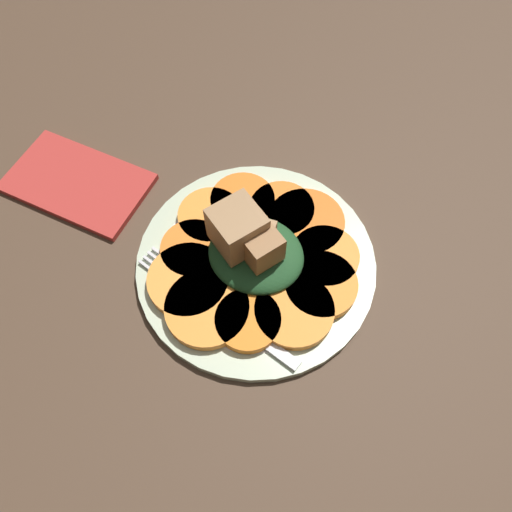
% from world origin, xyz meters
% --- Properties ---
extents(table_slab, '(1.20, 1.20, 0.02)m').
position_xyz_m(table_slab, '(0.00, 0.00, 0.01)').
color(table_slab, '#4C3828').
rests_on(table_slab, ground).
extents(plate, '(0.25, 0.25, 0.01)m').
position_xyz_m(plate, '(0.00, 0.00, 0.03)').
color(plate, beige).
rests_on(plate, table_slab).
extents(carrot_slice_0, '(0.08, 0.08, 0.01)m').
position_xyz_m(carrot_slice_0, '(0.06, -0.04, 0.04)').
color(carrot_slice_0, orange).
rests_on(carrot_slice_0, plate).
extents(carrot_slice_1, '(0.07, 0.07, 0.01)m').
position_xyz_m(carrot_slice_1, '(0.07, -0.00, 0.04)').
color(carrot_slice_1, orange).
rests_on(carrot_slice_1, plate).
extents(carrot_slice_2, '(0.07, 0.07, 0.01)m').
position_xyz_m(carrot_slice_2, '(0.06, 0.03, 0.04)').
color(carrot_slice_2, orange).
rests_on(carrot_slice_2, plate).
extents(carrot_slice_3, '(0.08, 0.08, 0.01)m').
position_xyz_m(carrot_slice_3, '(0.03, 0.06, 0.04)').
color(carrot_slice_3, orange).
rests_on(carrot_slice_3, plate).
extents(carrot_slice_4, '(0.07, 0.07, 0.01)m').
position_xyz_m(carrot_slice_4, '(-0.00, 0.07, 0.04)').
color(carrot_slice_4, orange).
rests_on(carrot_slice_4, plate).
extents(carrot_slice_5, '(0.07, 0.07, 0.01)m').
position_xyz_m(carrot_slice_5, '(-0.04, 0.06, 0.04)').
color(carrot_slice_5, orange).
rests_on(carrot_slice_5, plate).
extents(carrot_slice_6, '(0.07, 0.07, 0.01)m').
position_xyz_m(carrot_slice_6, '(-0.07, 0.03, 0.04)').
color(carrot_slice_6, orange).
rests_on(carrot_slice_6, plate).
extents(carrot_slice_7, '(0.07, 0.07, 0.01)m').
position_xyz_m(carrot_slice_7, '(-0.06, -0.02, 0.04)').
color(carrot_slice_7, orange).
rests_on(carrot_slice_7, plate).
extents(carrot_slice_8, '(0.08, 0.08, 0.01)m').
position_xyz_m(carrot_slice_8, '(-0.05, -0.05, 0.04)').
color(carrot_slice_8, '#F99539').
rests_on(carrot_slice_8, plate).
extents(carrot_slice_9, '(0.08, 0.08, 0.01)m').
position_xyz_m(carrot_slice_9, '(-0.02, -0.07, 0.04)').
color(carrot_slice_9, orange).
rests_on(carrot_slice_9, plate).
extents(carrot_slice_10, '(0.07, 0.07, 0.01)m').
position_xyz_m(carrot_slice_10, '(0.02, -0.07, 0.04)').
color(carrot_slice_10, orange).
rests_on(carrot_slice_10, plate).
extents(center_pile, '(0.10, 0.09, 0.07)m').
position_xyz_m(center_pile, '(-0.00, -0.00, 0.06)').
color(center_pile, '#1E4723').
rests_on(center_pile, plate).
extents(fork, '(0.20, 0.06, 0.00)m').
position_xyz_m(fork, '(-0.02, -0.06, 0.03)').
color(fork, silver).
rests_on(fork, plate).
extents(napkin, '(0.16, 0.10, 0.01)m').
position_xyz_m(napkin, '(-0.24, 0.01, 0.02)').
color(napkin, '#B2332D').
rests_on(napkin, table_slab).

